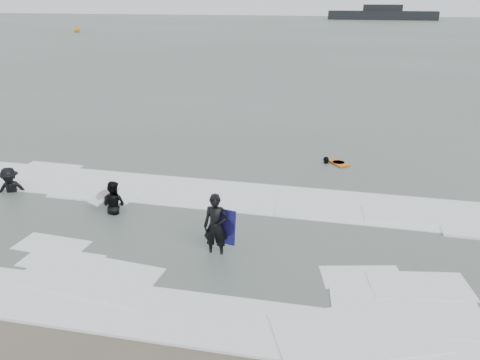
% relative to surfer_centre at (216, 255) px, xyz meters
% --- Properties ---
extents(ground, '(320.00, 320.00, 0.00)m').
position_rel_surfer_centre_xyz_m(ground, '(0.01, -2.12, 0.00)').
color(ground, brown).
rests_on(ground, ground).
extents(sea, '(320.00, 320.00, 0.00)m').
position_rel_surfer_centre_xyz_m(sea, '(0.01, 77.88, 0.06)').
color(sea, '#47544C').
rests_on(sea, ground).
extents(surfer_centre, '(0.67, 0.44, 1.82)m').
position_rel_surfer_centre_xyz_m(surfer_centre, '(0.00, 0.00, 0.00)').
color(surfer_centre, black).
rests_on(surfer_centre, ground).
extents(surfer_wading, '(0.90, 0.75, 1.67)m').
position_rel_surfer_centre_xyz_m(surfer_wading, '(-3.93, 1.82, 0.00)').
color(surfer_wading, black).
rests_on(surfer_wading, ground).
extents(surfer_breaker, '(1.36, 1.09, 1.84)m').
position_rel_surfer_centre_xyz_m(surfer_breaker, '(-8.26, 2.48, 0.00)').
color(surfer_breaker, black).
rests_on(surfer_breaker, ground).
extents(surfer_right_near, '(0.86, 0.89, 1.49)m').
position_rel_surfer_centre_xyz_m(surfer_right_near, '(2.52, 8.12, 0.00)').
color(surfer_right_near, black).
rests_on(surfer_right_near, ground).
extents(surf_foam, '(30.03, 9.06, 0.09)m').
position_rel_surfer_centre_xyz_m(surf_foam, '(0.01, 1.58, 0.04)').
color(surf_foam, white).
rests_on(surf_foam, ground).
extents(bodyboards, '(8.26, 8.70, 1.25)m').
position_rel_surfer_centre_xyz_m(bodyboards, '(-0.35, 3.43, 0.50)').
color(bodyboards, '#0F0E42').
rests_on(bodyboards, ground).
extents(buoy, '(1.00, 1.00, 1.65)m').
position_rel_surfer_centre_xyz_m(buoy, '(-47.63, 72.82, 0.42)').
color(buoy, '#D86309').
rests_on(buoy, ground).
extents(vessel_horizon, '(30.06, 5.37, 4.08)m').
position_rel_surfer_centre_xyz_m(vessel_horizon, '(11.23, 135.94, 1.52)').
color(vessel_horizon, black).
rests_on(vessel_horizon, ground).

